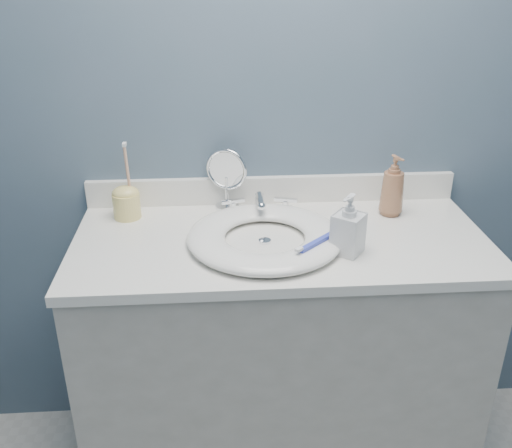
{
  "coord_description": "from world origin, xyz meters",
  "views": [
    {
      "loc": [
        -0.18,
        -0.52,
        1.64
      ],
      "look_at": [
        -0.08,
        0.94,
        0.94
      ],
      "focal_mm": 40.0,
      "sensor_mm": 36.0,
      "label": 1
    }
  ],
  "objects": [
    {
      "name": "back_wall",
      "position": [
        0.0,
        1.25,
        1.2
      ],
      "size": [
        2.2,
        0.02,
        2.4
      ],
      "primitive_type": "cube",
      "color": "#495D6E",
      "rests_on": "ground"
    },
    {
      "name": "faucet",
      "position": [
        -0.05,
        1.14,
        0.91
      ],
      "size": [
        0.25,
        0.13,
        0.07
      ],
      "color": "silver",
      "rests_on": "countertop"
    },
    {
      "name": "vanity_cabinet",
      "position": [
        0.0,
        0.97,
        0.42
      ],
      "size": [
        1.2,
        0.55,
        0.85
      ],
      "primitive_type": "cube",
      "color": "#BDB6AC",
      "rests_on": "ground"
    },
    {
      "name": "backsplash",
      "position": [
        0.0,
        1.24,
        0.93
      ],
      "size": [
        1.22,
        0.02,
        0.09
      ],
      "primitive_type": "cube",
      "color": "white",
      "rests_on": "countertop"
    },
    {
      "name": "soap_bottle_amber",
      "position": [
        0.37,
        1.12,
        0.98
      ],
      "size": [
        0.1,
        0.1,
        0.2
      ],
      "primitive_type": "imported",
      "rotation": [
        0.0,
        0.0,
        0.35
      ],
      "color": "#986444",
      "rests_on": "countertop"
    },
    {
      "name": "toothbrush_holder",
      "position": [
        -0.47,
        1.15,
        0.94
      ],
      "size": [
        0.09,
        0.09,
        0.25
      ],
      "rotation": [
        0.0,
        0.0,
        -0.11
      ],
      "color": "#F0D978",
      "rests_on": "countertop"
    },
    {
      "name": "countertop",
      "position": [
        0.0,
        0.97,
        0.86
      ],
      "size": [
        1.22,
        0.57,
        0.03
      ],
      "primitive_type": "cube",
      "color": "white",
      "rests_on": "vanity_cabinet"
    },
    {
      "name": "soap_bottle_clear",
      "position": [
        0.17,
        0.87,
        0.97
      ],
      "size": [
        0.11,
        0.11,
        0.17
      ],
      "primitive_type": "imported",
      "rotation": [
        0.0,
        0.0,
        -0.65
      ],
      "color": "silver",
      "rests_on": "countertop"
    },
    {
      "name": "drain",
      "position": [
        -0.05,
        0.94,
        0.88
      ],
      "size": [
        0.04,
        0.04,
        0.01
      ],
      "primitive_type": "cylinder",
      "color": "silver",
      "rests_on": "countertop"
    },
    {
      "name": "toothbrush_lying",
      "position": [
        0.08,
        0.85,
        0.92
      ],
      "size": [
        0.14,
        0.13,
        0.02
      ],
      "rotation": [
        0.0,
        0.0,
        0.75
      ],
      "color": "#3745C3",
      "rests_on": "basin"
    },
    {
      "name": "makeup_mirror",
      "position": [
        -0.15,
        1.2,
        0.99
      ],
      "size": [
        0.13,
        0.08,
        0.2
      ],
      "rotation": [
        0.0,
        0.0,
        -0.36
      ],
      "color": "silver",
      "rests_on": "countertop"
    },
    {
      "name": "basin",
      "position": [
        -0.05,
        0.94,
        0.9
      ],
      "size": [
        0.45,
        0.45,
        0.04
      ],
      "primitive_type": null,
      "color": "white",
      "rests_on": "countertop"
    }
  ]
}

